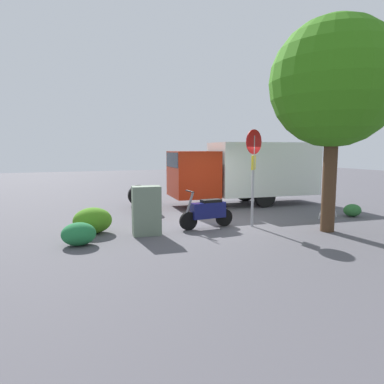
# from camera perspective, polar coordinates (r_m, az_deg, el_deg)

# --- Properties ---
(ground_plane) EXTENTS (60.00, 60.00, 0.00)m
(ground_plane) POSITION_cam_1_polar(r_m,az_deg,el_deg) (11.83, 5.28, -4.85)
(ground_plane) COLOR #4E4B52
(box_truck_near) EXTENTS (8.29, 2.78, 2.72)m
(box_truck_near) POSITION_cam_1_polar(r_m,az_deg,el_deg) (15.39, 8.27, 3.64)
(box_truck_near) COLOR black
(box_truck_near) RESTS_ON ground
(motorcycle) EXTENTS (1.81, 0.55, 1.20)m
(motorcycle) POSITION_cam_1_polar(r_m,az_deg,el_deg) (10.74, 2.60, -3.21)
(motorcycle) COLOR black
(motorcycle) RESTS_ON ground
(stop_sign) EXTENTS (0.71, 0.33, 3.03)m
(stop_sign) POSITION_cam_1_polar(r_m,az_deg,el_deg) (10.98, 10.03, 4.80)
(stop_sign) COLOR #9E9EA3
(stop_sign) RESTS_ON ground
(street_tree) EXTENTS (3.64, 3.64, 6.12)m
(street_tree) POSITION_cam_1_polar(r_m,az_deg,el_deg) (11.08, 22.26, 16.11)
(street_tree) COLOR #47301E
(street_tree) RESTS_ON ground
(utility_cabinet) EXTENTS (0.83, 0.52, 1.40)m
(utility_cabinet) POSITION_cam_1_polar(r_m,az_deg,el_deg) (9.93, -7.47, -3.06)
(utility_cabinet) COLOR slate
(utility_cabinet) RESTS_ON ground
(bike_rack_hoop) EXTENTS (0.85, 0.09, 0.85)m
(bike_rack_hoop) POSITION_cam_1_polar(r_m,az_deg,el_deg) (13.32, 21.34, -3.97)
(bike_rack_hoop) COLOR #B7B7BC
(bike_rack_hoop) RESTS_ON ground
(shrub_near_sign) EXTENTS (0.86, 0.70, 0.59)m
(shrub_near_sign) POSITION_cam_1_polar(r_m,az_deg,el_deg) (9.32, -18.08, -6.56)
(shrub_near_sign) COLOR #22723C
(shrub_near_sign) RESTS_ON ground
(shrub_mid_verge) EXTENTS (0.67, 0.55, 0.45)m
(shrub_mid_verge) POSITION_cam_1_polar(r_m,az_deg,el_deg) (13.91, 24.80, -2.74)
(shrub_mid_verge) COLOR #2C6B32
(shrub_mid_verge) RESTS_ON ground
(shrub_by_tree) EXTENTS (1.10, 0.90, 0.75)m
(shrub_by_tree) POSITION_cam_1_polar(r_m,az_deg,el_deg) (10.49, -15.99, -4.52)
(shrub_by_tree) COLOR #44821B
(shrub_by_tree) RESTS_ON ground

